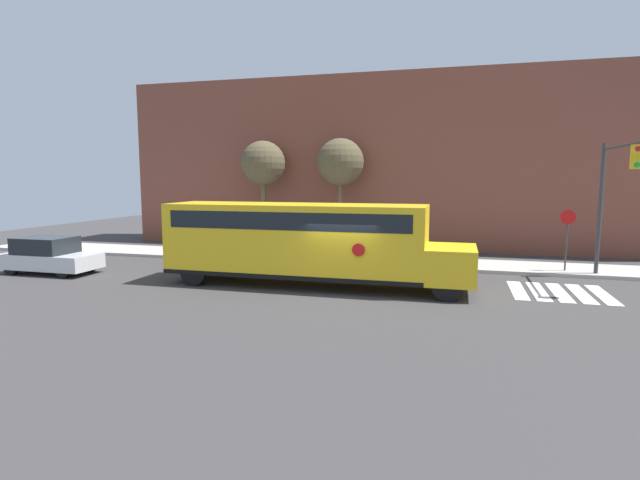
{
  "coord_description": "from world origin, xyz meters",
  "views": [
    {
      "loc": [
        3.82,
        -17.18,
        4.09
      ],
      "look_at": [
        -1.24,
        1.18,
        1.71
      ],
      "focal_mm": 28.0,
      "sensor_mm": 36.0,
      "label": 1
    }
  ],
  "objects": [
    {
      "name": "sidewalk_strip",
      "position": [
        0.0,
        6.5,
        0.07
      ],
      "size": [
        44.0,
        3.0,
        0.15
      ],
      "color": "#B2ADA3",
      "rests_on": "ground"
    },
    {
      "name": "traffic_light",
      "position": [
        9.46,
        4.16,
        3.68
      ],
      "size": [
        0.28,
        4.1,
        5.47
      ],
      "color": "#38383A",
      "rests_on": "ground"
    },
    {
      "name": "parked_car",
      "position": [
        -13.06,
        0.17,
        0.76
      ],
      "size": [
        4.05,
        1.82,
        1.56
      ],
      "color": "silver",
      "rests_on": "ground"
    },
    {
      "name": "ground_plane",
      "position": [
        0.0,
        0.0,
        0.0
      ],
      "size": [
        60.0,
        60.0,
        0.0
      ],
      "primitive_type": "plane",
      "color": "#3A3838"
    },
    {
      "name": "tree_far_sidewalk",
      "position": [
        -2.45,
        9.82,
        4.91
      ],
      "size": [
        2.58,
        2.58,
        6.25
      ],
      "color": "brown",
      "rests_on": "ground"
    },
    {
      "name": "crosswalk_stripes",
      "position": [
        7.46,
        2.0,
        0.0
      ],
      "size": [
        3.3,
        3.2,
        0.01
      ],
      "color": "white",
      "rests_on": "ground"
    },
    {
      "name": "stop_sign",
      "position": [
        8.35,
        5.84,
        1.76
      ],
      "size": [
        0.61,
        0.1,
        2.75
      ],
      "color": "#38383A",
      "rests_on": "ground"
    },
    {
      "name": "school_bus",
      "position": [
        -1.74,
        0.68,
        1.79
      ],
      "size": [
        11.53,
        2.57,
        3.11
      ],
      "color": "yellow",
      "rests_on": "ground"
    },
    {
      "name": "tree_near_sidewalk",
      "position": [
        -6.96,
        9.71,
        4.87
      ],
      "size": [
        2.53,
        2.53,
        6.19
      ],
      "color": "brown",
      "rests_on": "ground"
    },
    {
      "name": "building_backdrop",
      "position": [
        0.0,
        13.0,
        4.96
      ],
      "size": [
        32.0,
        4.0,
        9.92
      ],
      "color": "brown",
      "rests_on": "ground"
    }
  ]
}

